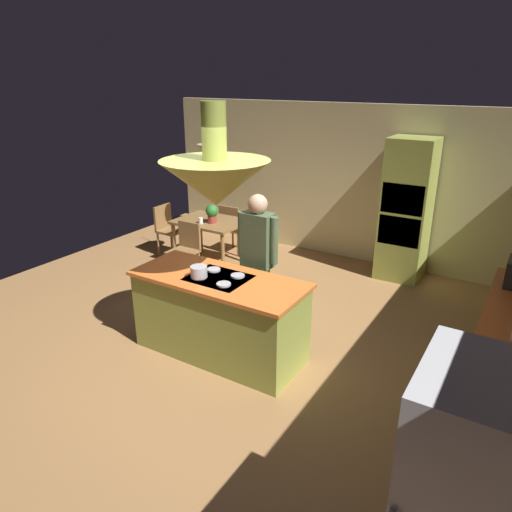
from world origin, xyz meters
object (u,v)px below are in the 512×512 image
Objects in this scene: chair_at_corner at (168,226)px; cup_on_table at (201,221)px; kitchen_island at (220,316)px; chair_facing_island at (186,247)px; person_at_island at (258,255)px; potted_plant_on_table at (212,213)px; dining_table at (210,227)px; cooking_pot_on_cooktop at (199,272)px; oven_tower at (406,210)px; chair_by_back_wall at (233,226)px.

chair_at_corner is 9.67× the size of cup_on_table.
kitchen_island is 2.22× the size of chair_facing_island.
person_at_island is (0.07, 0.68, 0.52)m from kitchen_island.
kitchen_island is at bearing -51.65° from potted_plant_on_table.
dining_table is 3.66× the size of potted_plant_on_table.
potted_plant_on_table reaches higher than dining_table.
cooking_pot_on_cooktop is at bearing -56.25° from potted_plant_on_table.
kitchen_island is 0.90× the size of oven_tower.
chair_by_back_wall is (-1.70, 2.73, 0.04)m from kitchen_island.
chair_facing_island is 1.26m from chair_by_back_wall.
person_at_island reaches higher than cooking_pot_on_cooktop.
chair_facing_island is (0.00, -0.63, -0.15)m from dining_table.
cooking_pot_on_cooktop is at bearing 118.30° from chair_by_back_wall.
kitchen_island is 21.43× the size of cup_on_table.
chair_by_back_wall is at bearing 118.30° from cooking_pot_on_cooktop.
cup_on_table is (-0.14, -0.11, -0.12)m from potted_plant_on_table.
kitchen_island reaches higher than chair_facing_island.
cup_on_table is (-0.03, 0.43, 0.30)m from chair_facing_island.
chair_facing_island and chair_at_corner have the same top height.
potted_plant_on_table is 2.57m from cooking_pot_on_cooktop.
oven_tower is 3.15m from cup_on_table.
chair_facing_island is 1.00× the size of chair_by_back_wall.
chair_facing_island reaches higher than cup_on_table.
chair_facing_island is 2.90× the size of potted_plant_on_table.
chair_by_back_wall is (0.00, 1.26, 0.00)m from chair_facing_island.
person_at_island is at bearing -117.75° from chair_at_corner.
oven_tower is 2.45× the size of chair_facing_island.
kitchen_island is 1.13× the size of person_at_island.
person_at_island is 2.13m from potted_plant_on_table.
cup_on_table is at bearing 94.31° from chair_facing_island.
kitchen_island is 2.71m from dining_table.
kitchen_island is at bearing 39.09° from cooking_pot_on_cooktop.
cup_on_table is at bearing -102.88° from chair_at_corner.
person_at_island is at bearing -38.63° from potted_plant_on_table.
kitchen_island is 3.22m from chair_by_back_wall.
chair_at_corner is at bearing 141.36° from kitchen_island.
oven_tower is 7.11× the size of potted_plant_on_table.
dining_table is 0.65m from chair_facing_island.
kitchen_island reaches higher than chair_at_corner.
chair_by_back_wall is at bearing 130.84° from person_at_island.
potted_plant_on_table is 3.33× the size of cup_on_table.
potted_plant_on_table is (0.11, -0.72, 0.42)m from chair_by_back_wall.
cooking_pot_on_cooktop is at bearing -132.11° from chair_at_corner.
potted_plant_on_table is at bearing 37.42° from cup_on_table.
cup_on_table is 2.57m from cooking_pot_on_cooktop.
cooking_pot_on_cooktop is at bearing -140.91° from kitchen_island.
kitchen_island is 2.22× the size of chair_at_corner.
chair_facing_island is at bearing -147.65° from oven_tower.
cup_on_table is at bearing 132.42° from kitchen_island.
dining_table is 0.64× the size of person_at_island.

